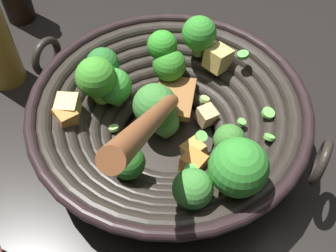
% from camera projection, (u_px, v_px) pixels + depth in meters
% --- Properties ---
extents(ground_plane, '(4.00, 4.00, 0.00)m').
position_uv_depth(ground_plane, '(169.00, 142.00, 0.54)').
color(ground_plane, black).
extents(wok, '(0.38, 0.36, 0.26)m').
position_uv_depth(wok, '(168.00, 115.00, 0.49)').
color(wok, black).
rests_on(wok, ground).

